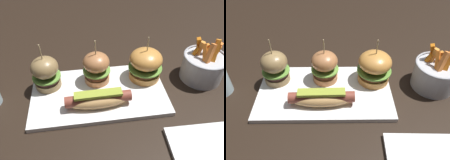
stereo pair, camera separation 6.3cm
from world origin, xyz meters
The scene contains 7 objects.
ground_plane centered at (0.00, 0.00, 0.00)m, with size 3.00×3.00×0.00m, color black.
platter_main centered at (0.00, 0.00, 0.01)m, with size 0.39×0.22×0.01m, color white.
hot_dog centered at (-0.01, -0.05, 0.04)m, with size 0.18×0.05×0.05m.
slider_left centered at (-0.15, 0.05, 0.06)m, with size 0.08×0.08×0.14m.
slider_center centered at (0.00, 0.05, 0.06)m, with size 0.08×0.08×0.14m.
slider_right centered at (0.15, 0.05, 0.06)m, with size 0.10×0.10×0.14m.
fries_bucket centered at (0.33, 0.03, 0.05)m, with size 0.13×0.13×0.14m.
Camera 2 is at (0.03, -0.47, 0.47)m, focal length 35.58 mm.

